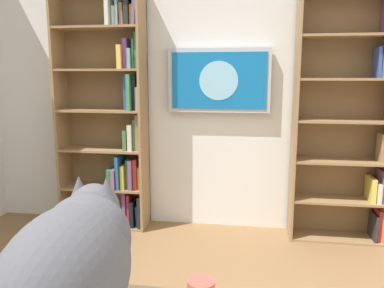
# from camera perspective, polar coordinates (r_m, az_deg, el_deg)

# --- Properties ---
(wall_back) EXTENTS (4.52, 0.06, 2.70)m
(wall_back) POSITION_cam_1_polar(r_m,az_deg,el_deg) (3.50, 4.45, 9.33)
(wall_back) COLOR silver
(wall_back) RESTS_ON ground
(bookshelf_left) EXTENTS (0.89, 0.28, 2.05)m
(bookshelf_left) POSITION_cam_1_polar(r_m,az_deg,el_deg) (3.47, 23.93, 2.95)
(bookshelf_left) COLOR #937047
(bookshelf_left) RESTS_ON ground
(bookshelf_right) EXTENTS (0.80, 0.28, 2.17)m
(bookshelf_right) POSITION_cam_1_polar(r_m,az_deg,el_deg) (3.56, -11.69, 4.42)
(bookshelf_right) COLOR #937047
(bookshelf_right) RESTS_ON ground
(wall_mounted_tv) EXTENTS (0.90, 0.07, 0.56)m
(wall_mounted_tv) POSITION_cam_1_polar(r_m,az_deg,el_deg) (3.42, 4.02, 9.36)
(wall_mounted_tv) COLOR #B7B7BC
(cat) EXTENTS (0.29, 0.65, 0.39)m
(cat) POSITION_cam_1_polar(r_m,az_deg,el_deg) (1.06, -17.22, -16.78)
(cat) COLOR #4C4C51
(cat) RESTS_ON desk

